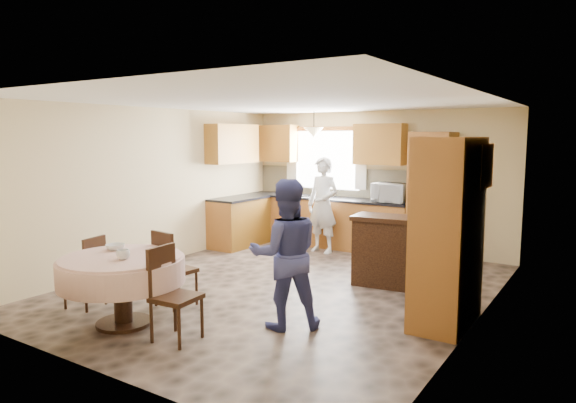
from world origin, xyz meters
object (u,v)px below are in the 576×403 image
(chair_left, at_px, (89,268))
(person_sink, at_px, (323,205))
(oven_tower, at_px, (432,196))
(dining_table, at_px, (122,272))
(cupboard, at_px, (448,232))
(chair_right, at_px, (170,289))
(person_dining, at_px, (285,254))
(chair_back, at_px, (170,265))
(sideboard, at_px, (400,254))

(chair_left, bearing_deg, person_sink, 156.51)
(oven_tower, xyz_separation_m, dining_table, (-1.87, -4.81, -0.46))
(chair_left, bearing_deg, cupboard, 104.29)
(dining_table, bearing_deg, chair_right, 0.07)
(cupboard, height_order, person_dining, cupboard)
(chair_left, xyz_separation_m, person_sink, (0.90, 4.13, 0.37))
(chair_back, bearing_deg, cupboard, -150.46)
(person_sink, height_order, person_dining, person_sink)
(sideboard, distance_m, dining_table, 3.62)
(cupboard, relative_size, chair_right, 2.14)
(sideboard, bearing_deg, cupboard, -55.13)
(chair_right, xyz_separation_m, person_dining, (0.80, 0.91, 0.28))
(oven_tower, bearing_deg, person_sink, -163.91)
(oven_tower, distance_m, chair_back, 4.54)
(person_dining, bearing_deg, person_sink, -108.36)
(chair_back, distance_m, chair_right, 1.01)
(oven_tower, relative_size, chair_back, 2.27)
(sideboard, xyz_separation_m, chair_back, (-2.01, -2.30, 0.06))
(cupboard, distance_m, chair_left, 4.18)
(sideboard, relative_size, person_sink, 0.75)
(cupboard, bearing_deg, dining_table, -146.53)
(cupboard, height_order, dining_table, cupboard)
(cupboard, relative_size, chair_left, 2.35)
(sideboard, height_order, person_sink, person_sink)
(sideboard, bearing_deg, person_sink, 139.50)
(chair_left, distance_m, person_dining, 2.46)
(oven_tower, distance_m, person_sink, 1.86)
(cupboard, distance_m, chair_right, 2.99)
(chair_right, bearing_deg, chair_back, 41.09)
(dining_table, xyz_separation_m, chair_left, (-0.80, 0.16, -0.12))
(oven_tower, height_order, sideboard, oven_tower)
(oven_tower, xyz_separation_m, chair_back, (-1.87, -4.10, -0.54))
(sideboard, xyz_separation_m, person_sink, (-1.91, 1.29, 0.39))
(chair_left, xyz_separation_m, chair_back, (0.81, 0.54, 0.04))
(dining_table, bearing_deg, person_dining, 30.83)
(chair_back, distance_m, person_dining, 1.56)
(dining_table, height_order, chair_right, chair_right)
(chair_back, xyz_separation_m, person_sink, (0.10, 3.59, 0.33))
(person_sink, bearing_deg, oven_tower, 24.66)
(person_dining, bearing_deg, chair_left, -23.37)
(oven_tower, height_order, chair_left, oven_tower)
(chair_right, bearing_deg, cupboard, -53.29)
(oven_tower, bearing_deg, chair_back, -114.50)
(dining_table, height_order, person_dining, person_dining)
(chair_left, height_order, chair_back, chair_back)
(chair_back, height_order, chair_right, chair_right)
(dining_table, height_order, chair_back, chair_back)
(person_dining, bearing_deg, chair_right, 7.61)
(oven_tower, distance_m, chair_right, 4.97)
(chair_back, xyz_separation_m, person_dining, (1.52, 0.20, 0.29))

